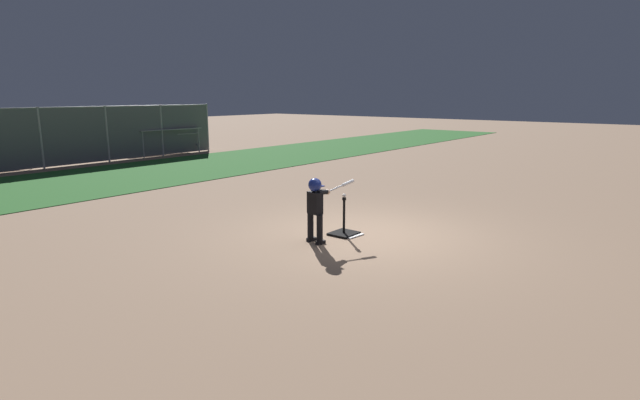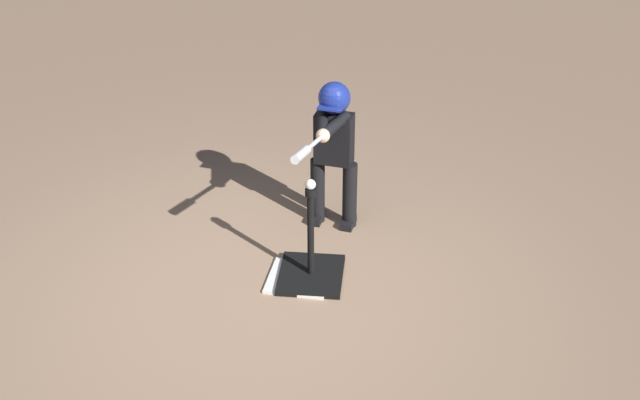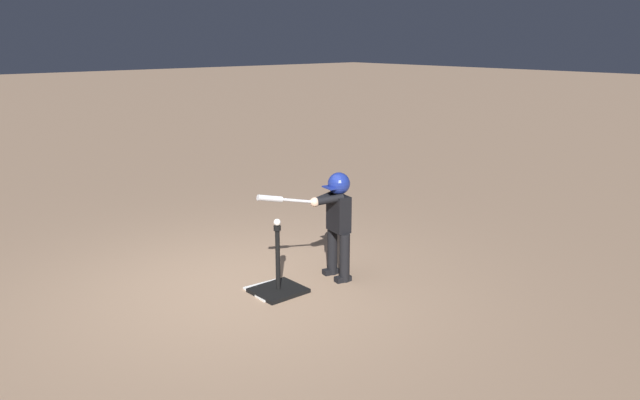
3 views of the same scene
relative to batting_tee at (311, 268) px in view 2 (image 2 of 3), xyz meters
The scene contains 5 objects.
ground_plane 0.45m from the batting_tee, 50.58° to the right, with size 90.00×90.00×0.00m, color #93755B.
home_plate 0.12m from the batting_tee, 67.98° to the right, with size 0.44×0.44×0.02m, color white.
batting_tee is the anchor object (origin of this frame).
batter_child 1.00m from the batting_tee, behind, with size 1.08×0.41×1.20m.
baseball 0.69m from the batting_tee, 90.00° to the left, with size 0.07×0.07×0.07m, color white.
Camera 2 is at (4.98, 0.92, 3.75)m, focal length 50.00 mm.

